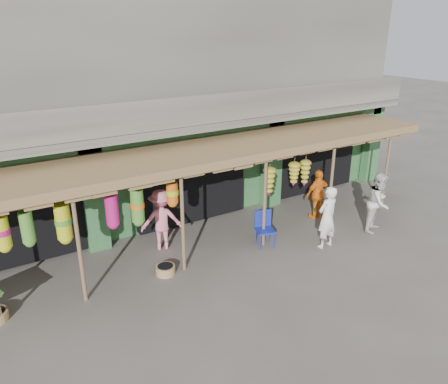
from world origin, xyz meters
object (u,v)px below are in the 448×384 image
person_vendor (318,194)px  person_right (379,202)px  blue_chair (264,226)px  person_shopper (161,220)px  person_front (327,217)px

person_vendor → person_right: bearing=120.4°
blue_chair → person_right: person_right is taller
blue_chair → person_shopper: person_shopper is taller
person_shopper → person_right: bearing=174.3°
blue_chair → person_right: (3.42, -1.06, 0.35)m
person_vendor → person_shopper: (-5.06, 0.76, 0.06)m
person_vendor → person_shopper: bearing=-6.3°
person_right → person_vendor: size_ratio=1.13×
blue_chair → person_vendor: 2.62m
person_front → person_right: 2.03m
person_front → person_vendor: person_front is taller
person_front → person_right: bearing=173.9°
blue_chair → person_vendor: size_ratio=0.63×
blue_chair → person_front: size_ratio=0.57×
person_front → person_right: (2.03, -0.06, 0.02)m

